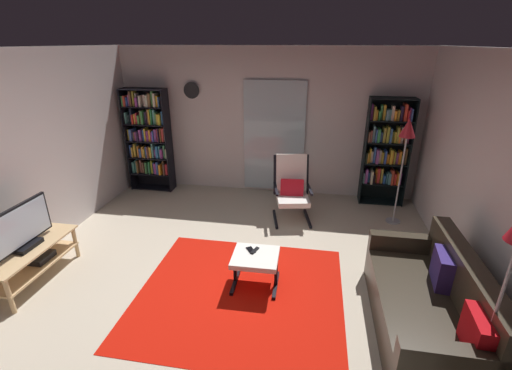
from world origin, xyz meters
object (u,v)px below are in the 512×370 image
at_px(wall_clock, 192,90).
at_px(leather_sofa, 430,306).
at_px(bookshelf_near_tv, 149,137).
at_px(ottoman, 255,260).
at_px(television, 22,229).
at_px(lounge_armchair, 292,187).
at_px(cell_phone, 251,250).
at_px(tv_remote, 255,251).
at_px(tv_stand, 31,258).
at_px(bookshelf_near_sofa, 386,148).
at_px(floor_lamp_by_shelf, 407,137).

bearing_deg(wall_clock, leather_sofa, -43.34).
bearing_deg(bookshelf_near_tv, ottoman, -46.59).
height_order(television, ottoman, television).
bearing_deg(wall_clock, lounge_armchair, -27.77).
distance_m(television, cell_phone, 2.60).
xyz_separation_m(leather_sofa, cell_phone, (-1.84, 0.50, 0.11)).
bearing_deg(wall_clock, ottoman, -59.73).
xyz_separation_m(lounge_armchair, tv_remote, (-0.29, -1.72, -0.12)).
bearing_deg(tv_stand, bookshelf_near_tv, 86.66).
bearing_deg(ottoman, lounge_armchair, 81.41).
distance_m(bookshelf_near_sofa, lounge_armchair, 1.79).
relative_size(tv_stand, lounge_armchair, 1.15).
relative_size(tv_stand, tv_remote, 8.14).
relative_size(ottoman, cell_phone, 3.78).
bearing_deg(floor_lamp_by_shelf, wall_clock, 165.73).
relative_size(leather_sofa, lounge_armchair, 1.74).
bearing_deg(cell_phone, bookshelf_near_sofa, 19.96).
bearing_deg(cell_phone, tv_stand, 154.87).
distance_m(leather_sofa, ottoman, 1.82).
bearing_deg(leather_sofa, lounge_armchair, 124.14).
xyz_separation_m(tv_stand, floor_lamp_by_shelf, (4.51, 2.24, 1.08)).
height_order(tv_stand, lounge_armchair, lounge_armchair).
distance_m(bookshelf_near_tv, lounge_armchair, 2.88).
distance_m(leather_sofa, cell_phone, 1.91).
relative_size(television, ottoman, 1.56).
height_order(tv_stand, tv_remote, tv_stand).
xyz_separation_m(television, cell_phone, (2.55, 0.44, -0.28)).
distance_m(floor_lamp_by_shelf, wall_clock, 3.67).
bearing_deg(bookshelf_near_tv, cell_phone, -46.43).
relative_size(leather_sofa, floor_lamp_by_shelf, 1.08).
bearing_deg(lounge_armchair, bookshelf_near_tv, 163.85).
bearing_deg(lounge_armchair, ottoman, -98.59).
relative_size(lounge_armchair, cell_phone, 7.30).
xyz_separation_m(tv_stand, television, (0.00, -0.02, 0.40)).
distance_m(bookshelf_near_sofa, ottoman, 3.27).
xyz_separation_m(bookshelf_near_sofa, wall_clock, (-3.42, 0.14, 0.86)).
bearing_deg(bookshelf_near_tv, television, -93.27).
bearing_deg(lounge_armchair, television, -143.35).
distance_m(television, lounge_armchair, 3.61).
height_order(leather_sofa, tv_remote, leather_sofa).
height_order(bookshelf_near_tv, cell_phone, bookshelf_near_tv).
distance_m(bookshelf_near_sofa, leather_sofa, 3.15).
bearing_deg(bookshelf_near_sofa, bookshelf_near_tv, -179.00).
relative_size(bookshelf_near_tv, leather_sofa, 1.07).
height_order(television, floor_lamp_by_shelf, floor_lamp_by_shelf).
bearing_deg(ottoman, bookshelf_near_tv, 133.41).
xyz_separation_m(floor_lamp_by_shelf, wall_clock, (-3.53, 0.90, 0.47)).
relative_size(ottoman, tv_remote, 3.67).
height_order(floor_lamp_by_shelf, wall_clock, wall_clock).
bearing_deg(bookshelf_near_tv, floor_lamp_by_shelf, -8.90).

